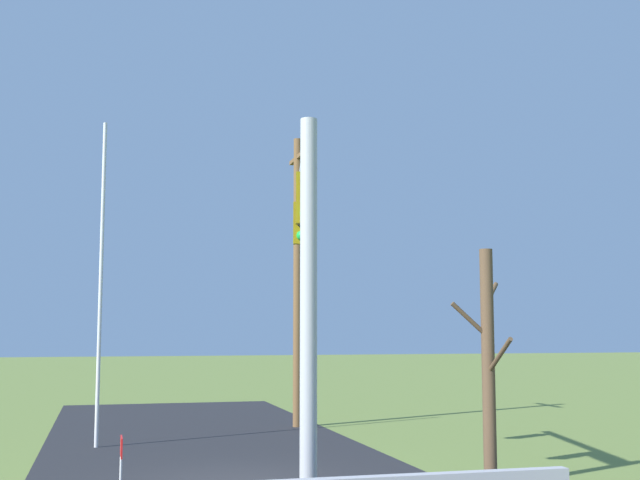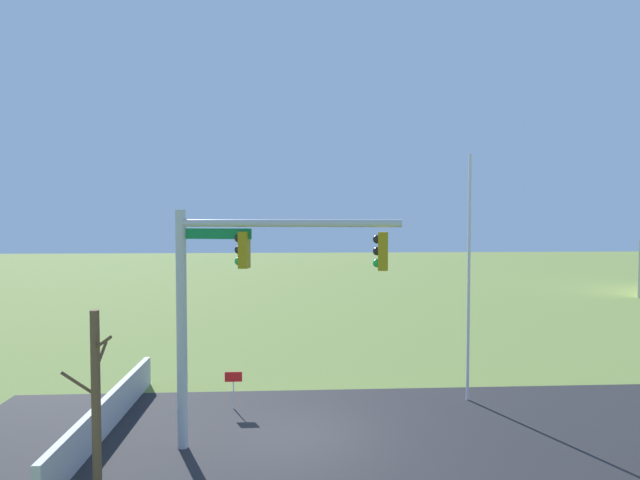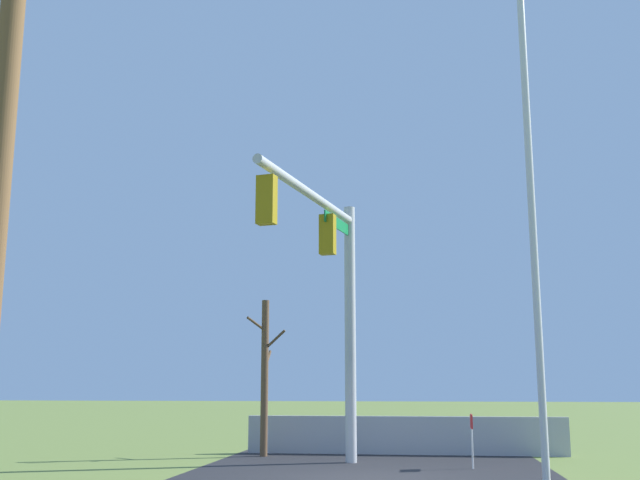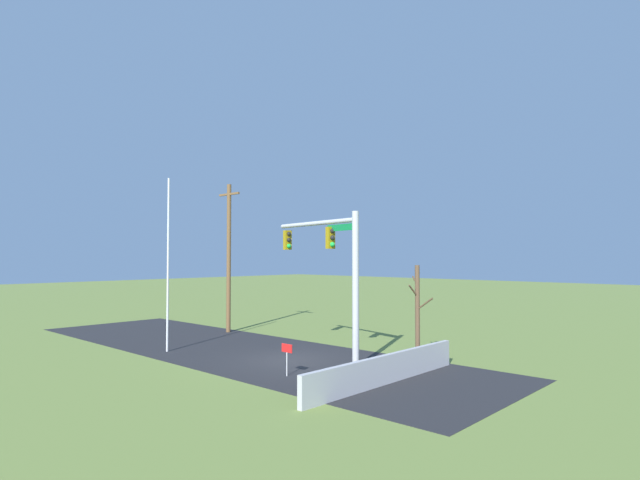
{
  "view_description": "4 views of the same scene",
  "coord_description": "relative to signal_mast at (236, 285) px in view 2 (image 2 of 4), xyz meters",
  "views": [
    {
      "loc": [
        16.25,
        -2.6,
        2.95
      ],
      "look_at": [
        -0.05,
        1.68,
        4.79
      ],
      "focal_mm": 46.31,
      "sensor_mm": 36.0,
      "label": 1
    },
    {
      "loc": [
        0.34,
        14.97,
        6.22
      ],
      "look_at": [
        -0.42,
        1.24,
        5.65
      ],
      "focal_mm": 29.95,
      "sensor_mm": 36.0,
      "label": 2
    },
    {
      "loc": [
        -15.92,
        -1.15,
        1.85
      ],
      "look_at": [
        0.76,
        1.05,
        5.1
      ],
      "focal_mm": 42.56,
      "sensor_mm": 36.0,
      "label": 3
    },
    {
      "loc": [
        16.47,
        -15.79,
        4.53
      ],
      "look_at": [
        0.54,
        1.41,
        5.32
      ],
      "focal_mm": 28.72,
      "sensor_mm": 36.0,
      "label": 4
    }
  ],
  "objects": [
    {
      "name": "ground_plane",
      "position": [
        -1.77,
        -0.93,
        -4.44
      ],
      "size": [
        160.0,
        160.0,
        0.0
      ],
      "primitive_type": "plane",
      "color": "olive"
    },
    {
      "name": "road_surface",
      "position": [
        -5.77,
        -0.93,
        -4.44
      ],
      "size": [
        28.0,
        8.0,
        0.01
      ],
      "primitive_type": "cube",
      "color": "#232326",
      "rests_on": "ground_plane"
    },
    {
      "name": "sidewalk_corner",
      "position": [
        2.49,
        -0.32,
        -4.44
      ],
      "size": [
        6.0,
        6.0,
        0.01
      ],
      "primitive_type": "cube",
      "color": "#B7B5AD",
      "rests_on": "ground_plane"
    },
    {
      "name": "retaining_fence",
      "position": [
        3.91,
        -1.58,
        -3.92
      ],
      "size": [
        0.2,
        8.76,
        1.03
      ],
      "primitive_type": "cube",
      "color": "#A8A8AD",
      "rests_on": "ground_plane"
    },
    {
      "name": "signal_mast",
      "position": [
        0.0,
        0.0,
        0.0
      ],
      "size": [
        5.85,
        1.46,
        6.43
      ],
      "color": "#B2B5BA",
      "rests_on": "ground_plane"
    },
    {
      "name": "flagpole",
      "position": [
        -7.45,
        -3.61,
        -0.26
      ],
      "size": [
        0.1,
        0.1,
        8.36
      ],
      "primitive_type": "cylinder",
      "color": "silver",
      "rests_on": "ground_plane"
    },
    {
      "name": "bare_tree",
      "position": [
        2.88,
        2.16,
        -2.29
      ],
      "size": [
        1.27,
        1.02,
        4.19
      ],
      "color": "brown",
      "rests_on": "ground_plane"
    },
    {
      "name": "open_sign",
      "position": [
        0.44,
        -3.19,
        -3.53
      ],
      "size": [
        0.56,
        0.04,
        1.22
      ],
      "color": "silver",
      "rests_on": "ground_plane"
    }
  ]
}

